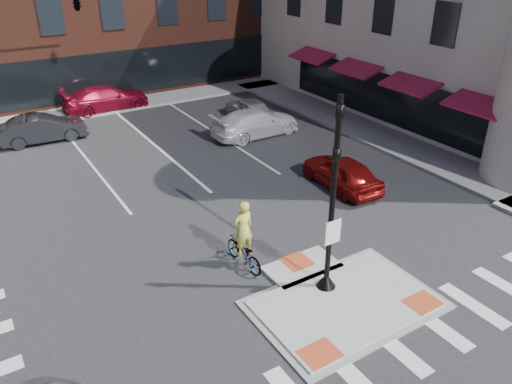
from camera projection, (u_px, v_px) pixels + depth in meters
ground at (334, 296)px, 14.99m from camera, size 120.00×120.00×0.00m
refuge_island at (340, 299)px, 14.77m from camera, size 5.40×4.65×0.13m
sidewalk_e at (368, 130)px, 27.59m from camera, size 3.00×24.00×0.15m
sidewalk_n at (154, 99)px, 32.99m from camera, size 26.00×3.00×0.15m
signal_pole at (331, 223)px, 14.22m from camera, size 0.60×0.60×5.98m
mast_arm_signal at (47, 16)px, 24.12m from camera, size 6.10×2.24×8.00m
red_sedan at (342, 172)px, 21.21m from camera, size 1.84×4.17×1.40m
white_pickup at (256, 123)px, 26.78m from camera, size 5.09×2.26×1.45m
bg_car_dark at (43, 128)px, 26.00m from camera, size 4.46×1.77×1.44m
bg_car_silver at (249, 109)px, 28.98m from camera, size 1.91×4.13×1.37m
bg_car_red at (106, 98)px, 30.75m from camera, size 5.23×2.16×1.51m
cyclist at (243, 245)px, 16.04m from camera, size 0.76×1.94×2.37m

